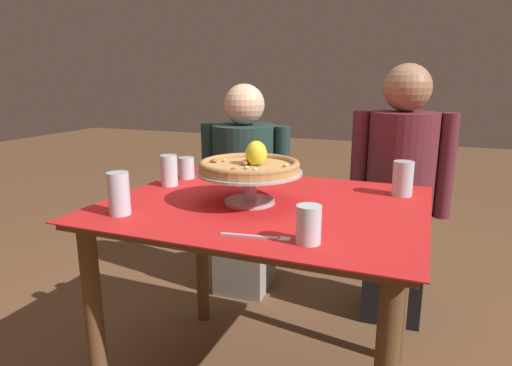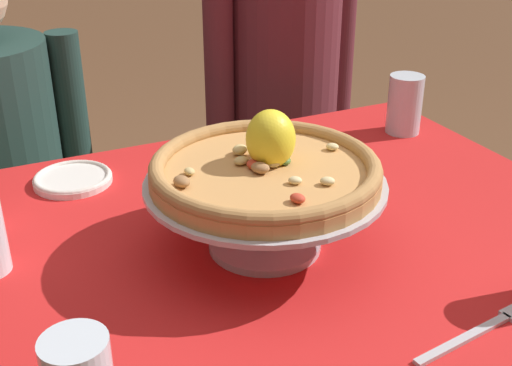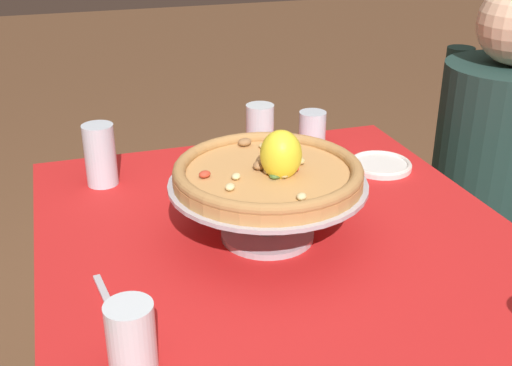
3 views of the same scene
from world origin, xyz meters
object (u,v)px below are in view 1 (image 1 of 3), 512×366
Objects in this scene: water_glass_front_left at (119,196)px; water_glass_side_left at (169,172)px; diner_left at (245,193)px; water_glass_front_right at (308,227)px; side_plate at (233,175)px; pizza_stand at (250,181)px; pizza at (250,165)px; diner_right at (398,200)px; water_glass_back_left at (186,169)px; dinner_fork at (259,237)px; water_glass_back_right at (403,180)px.

water_glass_front_left reaches higher than water_glass_side_left.
water_glass_front_right is at bearing -59.20° from diner_left.
pizza_stand is at bearing -57.47° from side_plate.
pizza reaches higher than water_glass_front_right.
diner_right is at bearing 81.64° from water_glass_front_right.
side_plate is at bearing -145.98° from diner_right.
pizza is 3.75× the size of water_glass_back_left.
water_glass_front_left is 1.11m from diner_left.
diner_left is (-0.36, 0.80, -0.34)m from pizza.
water_glass_front_right is 0.14m from dinner_fork.
diner_left reaches higher than water_glass_back_right.
diner_right reaches higher than pizza_stand.
diner_right is at bearing 61.02° from pizza.
water_glass_front_right is at bearing -98.36° from diner_right.
side_plate is at bearing 128.54° from water_glass_front_right.
pizza is at bearing -65.59° from diner_left.
diner_left reaches higher than pizza_stand.
water_glass_side_left is 0.70m from dinner_fork.
diner_right reaches higher than diner_left.
diner_left is at bearing 86.45° from water_glass_side_left.
side_plate is at bearing 122.53° from pizza_stand.
dinner_fork is at bearing -63.14° from pizza_stand.
side_plate is at bearing 175.74° from water_glass_back_right.
diner_left reaches higher than water_glass_front_left.
water_glass_back_left is 0.08× the size of diner_left.
diner_left is at bearing 149.93° from water_glass_back_right.
diner_right reaches higher than water_glass_side_left.
water_glass_side_left is (-0.89, -0.19, -0.00)m from water_glass_back_right.
pizza is 0.44m from side_plate.
pizza_stand reaches higher than water_glass_front_right.
water_glass_front_right is 0.08× the size of diner_right.
water_glass_front_left reaches higher than dinner_fork.
pizza is 0.45m from water_glass_front_left.
diner_left is (-0.85, 0.49, -0.26)m from water_glass_back_right.
diner_left is (-0.36, 0.80, -0.28)m from pizza_stand.
dinner_fork is (0.50, -0.03, -0.06)m from water_glass_front_left.
diner_left is 0.82m from diner_right.
diner_right is at bearing 34.02° from side_plate.
dinner_fork is 0.17× the size of diner_left.
diner_right is at bearing 1.57° from diner_left.
diner_left is (-0.02, 1.07, -0.26)m from water_glass_front_left.
water_glass_side_left is (-0.69, 0.41, 0.01)m from water_glass_front_right.
pizza is at bearing -15.70° from water_glass_side_left.
diner_left reaches higher than dinner_fork.
water_glass_front_left is 0.63m from water_glass_front_right.
water_glass_back_left reaches higher than side_plate.
water_glass_front_right is 1.15m from diner_right.
water_glass_front_left is 0.70× the size of dinner_fork.
water_glass_front_right is at bearing -45.58° from pizza.
water_glass_front_right is (0.63, -0.02, -0.02)m from water_glass_front_left.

